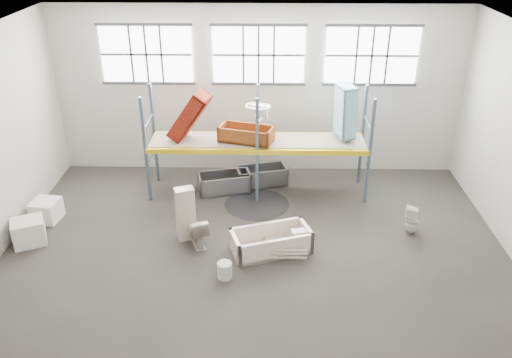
{
  "coord_description": "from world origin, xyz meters",
  "views": [
    {
      "loc": [
        0.25,
        -9.96,
        7.28
      ],
      "look_at": [
        0.0,
        1.5,
        1.4
      ],
      "focal_mm": 36.96,
      "sensor_mm": 36.0,
      "label": 1
    }
  ],
  "objects_px": {
    "toilet_beige": "(197,231)",
    "toilet_white": "(412,220)",
    "blue_tub_upright": "(345,112)",
    "steel_tub_right": "(262,176)",
    "bucket": "(225,270)",
    "carton_near": "(29,232)",
    "rust_tub_flat": "(246,134)",
    "cistern_tall": "(186,214)",
    "steel_tub_left": "(225,183)",
    "bathtub_beige": "(271,241)"
  },
  "relations": [
    {
      "from": "steel_tub_right",
      "to": "blue_tub_upright",
      "type": "height_order",
      "value": "blue_tub_upright"
    },
    {
      "from": "bathtub_beige",
      "to": "carton_near",
      "type": "relative_size",
      "value": 2.51
    },
    {
      "from": "bathtub_beige",
      "to": "toilet_beige",
      "type": "height_order",
      "value": "toilet_beige"
    },
    {
      "from": "steel_tub_left",
      "to": "bucket",
      "type": "bearing_deg",
      "value": -85.73
    },
    {
      "from": "toilet_beige",
      "to": "toilet_white",
      "type": "xyz_separation_m",
      "value": [
        5.31,
        0.62,
        -0.01
      ]
    },
    {
      "from": "toilet_beige",
      "to": "toilet_white",
      "type": "height_order",
      "value": "toilet_beige"
    },
    {
      "from": "blue_tub_upright",
      "to": "bucket",
      "type": "height_order",
      "value": "blue_tub_upright"
    },
    {
      "from": "steel_tub_right",
      "to": "blue_tub_upright",
      "type": "distance_m",
      "value": 3.12
    },
    {
      "from": "blue_tub_upright",
      "to": "toilet_beige",
      "type": "bearing_deg",
      "value": -142.38
    },
    {
      "from": "toilet_white",
      "to": "carton_near",
      "type": "xyz_separation_m",
      "value": [
        -9.41,
        -0.64,
        -0.06
      ]
    },
    {
      "from": "bathtub_beige",
      "to": "steel_tub_left",
      "type": "height_order",
      "value": "same"
    },
    {
      "from": "blue_tub_upright",
      "to": "steel_tub_right",
      "type": "bearing_deg",
      "value": 172.23
    },
    {
      "from": "cistern_tall",
      "to": "toilet_white",
      "type": "distance_m",
      "value": 5.62
    },
    {
      "from": "steel_tub_left",
      "to": "blue_tub_upright",
      "type": "distance_m",
      "value": 3.95
    },
    {
      "from": "steel_tub_right",
      "to": "carton_near",
      "type": "distance_m",
      "value": 6.48
    },
    {
      "from": "rust_tub_flat",
      "to": "carton_near",
      "type": "height_order",
      "value": "rust_tub_flat"
    },
    {
      "from": "toilet_beige",
      "to": "bathtub_beige",
      "type": "bearing_deg",
      "value": 149.82
    },
    {
      "from": "bathtub_beige",
      "to": "toilet_beige",
      "type": "relative_size",
      "value": 2.41
    },
    {
      "from": "toilet_beige",
      "to": "rust_tub_flat",
      "type": "height_order",
      "value": "rust_tub_flat"
    },
    {
      "from": "steel_tub_right",
      "to": "carton_near",
      "type": "relative_size",
      "value": 1.98
    },
    {
      "from": "bucket",
      "to": "rust_tub_flat",
      "type": "bearing_deg",
      "value": 85.08
    },
    {
      "from": "toilet_white",
      "to": "blue_tub_upright",
      "type": "bearing_deg",
      "value": -132.09
    },
    {
      "from": "blue_tub_upright",
      "to": "rust_tub_flat",
      "type": "bearing_deg",
      "value": -175.15
    },
    {
      "from": "bucket",
      "to": "blue_tub_upright",
      "type": "bearing_deg",
      "value": 54.2
    },
    {
      "from": "toilet_beige",
      "to": "rust_tub_flat",
      "type": "xyz_separation_m",
      "value": [
        1.1,
        2.68,
        1.44
      ]
    },
    {
      "from": "toilet_white",
      "to": "steel_tub_left",
      "type": "xyz_separation_m",
      "value": [
        -4.85,
        2.12,
        -0.1
      ]
    },
    {
      "from": "bucket",
      "to": "carton_near",
      "type": "xyz_separation_m",
      "value": [
        -4.85,
        1.26,
        0.12
      ]
    },
    {
      "from": "cistern_tall",
      "to": "steel_tub_left",
      "type": "height_order",
      "value": "cistern_tall"
    },
    {
      "from": "carton_near",
      "to": "toilet_white",
      "type": "bearing_deg",
      "value": 3.91
    },
    {
      "from": "bucket",
      "to": "toilet_white",
      "type": "bearing_deg",
      "value": 22.73
    },
    {
      "from": "steel_tub_right",
      "to": "rust_tub_flat",
      "type": "xyz_separation_m",
      "value": [
        -0.42,
        -0.54,
        1.55
      ]
    },
    {
      "from": "toilet_beige",
      "to": "toilet_white",
      "type": "bearing_deg",
      "value": 163.76
    },
    {
      "from": "bathtub_beige",
      "to": "bucket",
      "type": "height_order",
      "value": "bathtub_beige"
    },
    {
      "from": "toilet_white",
      "to": "bathtub_beige",
      "type": "bearing_deg",
      "value": -62.22
    },
    {
      "from": "bathtub_beige",
      "to": "carton_near",
      "type": "xyz_separation_m",
      "value": [
        -5.88,
        0.21,
        0.04
      ]
    },
    {
      "from": "blue_tub_upright",
      "to": "cistern_tall",
      "type": "bearing_deg",
      "value": -147.18
    },
    {
      "from": "rust_tub_flat",
      "to": "blue_tub_upright",
      "type": "bearing_deg",
      "value": 4.85
    },
    {
      "from": "rust_tub_flat",
      "to": "toilet_beige",
      "type": "bearing_deg",
      "value": -112.21
    },
    {
      "from": "toilet_white",
      "to": "bucket",
      "type": "distance_m",
      "value": 4.94
    },
    {
      "from": "steel_tub_left",
      "to": "steel_tub_right",
      "type": "height_order",
      "value": "steel_tub_left"
    },
    {
      "from": "rust_tub_flat",
      "to": "blue_tub_upright",
      "type": "xyz_separation_m",
      "value": [
        2.68,
        0.23,
        0.57
      ]
    },
    {
      "from": "blue_tub_upright",
      "to": "bucket",
      "type": "distance_m",
      "value": 5.62
    },
    {
      "from": "bathtub_beige",
      "to": "steel_tub_left",
      "type": "distance_m",
      "value": 3.26
    },
    {
      "from": "cistern_tall",
      "to": "bathtub_beige",
      "type": "bearing_deg",
      "value": -34.57
    },
    {
      "from": "toilet_beige",
      "to": "cistern_tall",
      "type": "bearing_deg",
      "value": -66.27
    },
    {
      "from": "rust_tub_flat",
      "to": "blue_tub_upright",
      "type": "height_order",
      "value": "blue_tub_upright"
    },
    {
      "from": "blue_tub_upright",
      "to": "steel_tub_left",
      "type": "bearing_deg",
      "value": -177.15
    },
    {
      "from": "toilet_white",
      "to": "steel_tub_right",
      "type": "height_order",
      "value": "toilet_white"
    },
    {
      "from": "rust_tub_flat",
      "to": "carton_near",
      "type": "relative_size",
      "value": 1.98
    },
    {
      "from": "toilet_white",
      "to": "carton_near",
      "type": "bearing_deg",
      "value": -71.87
    }
  ]
}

